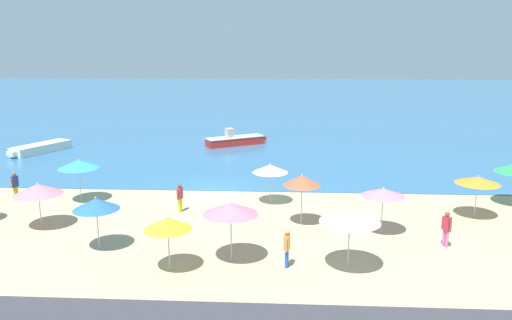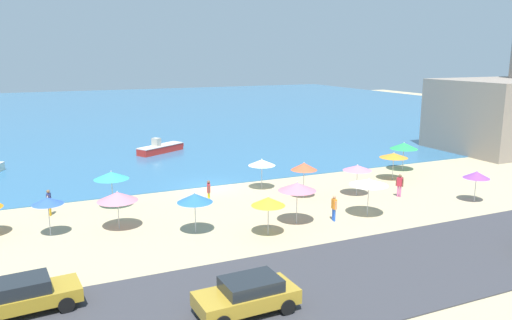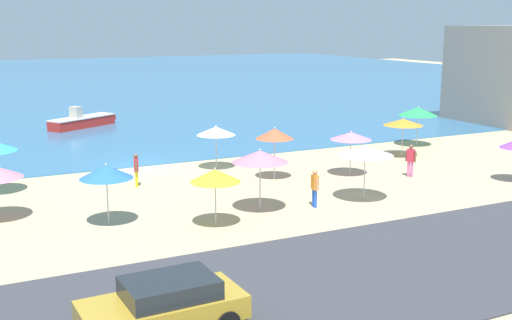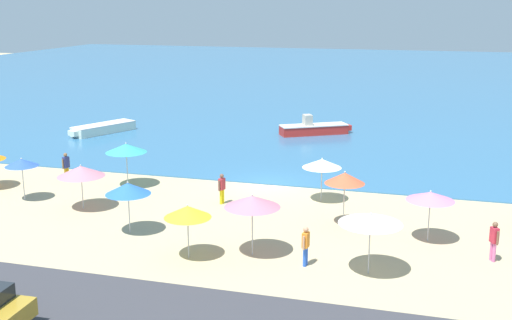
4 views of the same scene
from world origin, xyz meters
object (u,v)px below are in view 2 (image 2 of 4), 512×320
beach_umbrella_8 (117,196)px  beach_umbrella_11 (404,146)px  beach_umbrella_12 (304,166)px  bather_1 (334,207)px  beach_umbrella_13 (394,155)px  skiff_nearshore (161,148)px  beach_umbrella_1 (297,187)px  parked_car_3 (22,295)px  bather_0 (209,190)px  bather_2 (400,184)px  beach_umbrella_0 (477,175)px  beach_umbrella_10 (111,175)px  beach_umbrella_4 (369,182)px  beach_umbrella_5 (268,201)px  beach_umbrella_9 (357,168)px  beach_umbrella_3 (262,163)px  beach_umbrella_7 (48,201)px  parked_car_0 (247,294)px  bather_3 (49,201)px  beach_umbrella_6 (195,198)px

beach_umbrella_8 → beach_umbrella_11: size_ratio=0.94×
beach_umbrella_12 → bather_1: bearing=-98.5°
beach_umbrella_13 → skiff_nearshore: size_ratio=0.42×
beach_umbrella_1 → parked_car_3: (-15.14, -4.99, -1.53)m
bather_0 → bather_2: bearing=-17.9°
beach_umbrella_0 → skiff_nearshore: 30.69m
beach_umbrella_10 → bather_2: 20.18m
bather_0 → beach_umbrella_4: bearing=-39.3°
beach_umbrella_10 → beach_umbrella_11: beach_umbrella_11 is taller
beach_umbrella_8 → bather_0: 7.17m
beach_umbrella_5 → beach_umbrella_9: 10.51m
beach_umbrella_0 → bather_0: bearing=156.8°
beach_umbrella_3 → beach_umbrella_9: (5.56, -4.45, -0.00)m
beach_umbrella_7 → parked_car_0: size_ratio=0.56×
beach_umbrella_0 → bather_3: (-27.25, 8.92, -0.97)m
beach_umbrella_10 → bather_3: beach_umbrella_10 is taller
beach_umbrella_8 → bather_2: size_ratio=1.43×
beach_umbrella_10 → beach_umbrella_13: beach_umbrella_10 is taller
beach_umbrella_7 → beach_umbrella_8: (3.76, -0.43, -0.07)m
beach_umbrella_12 → bather_1: size_ratio=1.62×
beach_umbrella_11 → bather_1: bearing=-145.3°
beach_umbrella_10 → bather_1: 14.73m
beach_umbrella_11 → beach_umbrella_6: bearing=-160.7°
beach_umbrella_0 → beach_umbrella_6: 19.81m
beach_umbrella_0 → beach_umbrella_12: size_ratio=0.84×
bather_1 → bather_3: bather_3 is taller
beach_umbrella_7 → bather_3: beach_umbrella_7 is taller
beach_umbrella_7 → parked_car_3: bearing=-98.7°
bather_1 → beach_umbrella_12: bearing=81.5°
bather_2 → skiff_nearshore: bearing=117.1°
parked_car_3 → beach_umbrella_6: bearing=33.5°
beach_umbrella_1 → beach_umbrella_6: size_ratio=1.09×
beach_umbrella_11 → skiff_nearshore: beach_umbrella_11 is taller
beach_umbrella_7 → beach_umbrella_12: (16.89, 0.66, 0.28)m
beach_umbrella_9 → parked_car_3: beach_umbrella_9 is taller
bather_1 → parked_car_0: size_ratio=0.40×
beach_umbrella_3 → beach_umbrella_13: bearing=-9.6°
beach_umbrella_3 → bather_3: size_ratio=1.39×
beach_umbrella_6 → beach_umbrella_7: (-7.67, 2.99, -0.06)m
bather_2 → beach_umbrella_3: bearing=143.4°
beach_umbrella_9 → bather_2: (2.58, -1.59, -1.12)m
beach_umbrella_12 → bather_0: bearing=166.1°
bather_1 → bather_3: bearing=152.4°
beach_umbrella_12 → skiff_nearshore: 21.32m
beach_umbrella_10 → parked_car_0: (2.74, -16.48, -1.43)m
beach_umbrella_7 → parked_car_0: (6.80, -12.58, -1.24)m
beach_umbrella_10 → bather_1: bearing=-34.7°
beach_umbrella_3 → beach_umbrella_11: size_ratio=0.93×
beach_umbrella_7 → beach_umbrella_9: size_ratio=1.00×
beach_umbrella_1 → beach_umbrella_4: bearing=-6.4°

